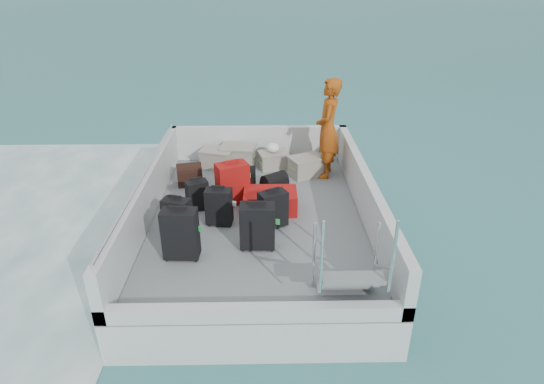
{
  "coord_description": "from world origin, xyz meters",
  "views": [
    {
      "loc": [
        0.12,
        -6.42,
        4.22
      ],
      "look_at": [
        0.24,
        0.08,
        1.0
      ],
      "focal_mm": 30.0,
      "sensor_mm": 36.0,
      "label": 1
    }
  ],
  "objects": [
    {
      "name": "white_bag",
      "position": [
        0.3,
        1.92,
        1.02
      ],
      "size": [
        0.24,
        0.24,
        0.18
      ],
      "primitive_type": "ellipsoid",
      "color": "white",
      "rests_on": "crate_2"
    },
    {
      "name": "suitcase_6",
      "position": [
        0.02,
        -0.93,
        0.96
      ],
      "size": [
        0.5,
        0.3,
        0.67
      ],
      "primitive_type": "cube",
      "rotation": [
        0.0,
        0.0,
        -0.03
      ],
      "color": "black",
      "rests_on": "deck"
    },
    {
      "name": "crate_0",
      "position": [
        -0.81,
        1.97,
        0.8
      ],
      "size": [
        0.68,
        0.56,
        0.36
      ],
      "primitive_type": "cube",
      "rotation": [
        0.0,
        0.0,
        -0.29
      ],
      "color": "gray",
      "rests_on": "deck"
    },
    {
      "name": "crate_1",
      "position": [
        -0.4,
        2.06,
        0.82
      ],
      "size": [
        0.71,
        0.55,
        0.39
      ],
      "primitive_type": "cube",
      "rotation": [
        0.0,
        0.0,
        -0.17
      ],
      "color": "gray",
      "rests_on": "deck"
    },
    {
      "name": "duffel_2",
      "position": [
        0.3,
        0.72,
        0.78
      ],
      "size": [
        0.52,
        0.49,
        0.32
      ],
      "primitive_type": null,
      "rotation": [
        0.0,
        0.0,
        0.61
      ],
      "color": "black",
      "rests_on": "deck"
    },
    {
      "name": "suitcase_2",
      "position": [
        -0.98,
        0.22,
        0.87
      ],
      "size": [
        0.4,
        0.33,
        0.51
      ],
      "primitive_type": "cube",
      "rotation": [
        0.0,
        0.0,
        0.41
      ],
      "color": "black",
      "rests_on": "deck"
    },
    {
      "name": "ground",
      "position": [
        0.0,
        0.0,
        0.0
      ],
      "size": [
        160.0,
        160.0,
        0.0
      ],
      "primitive_type": "plane",
      "color": "#1B5860",
      "rests_on": "ground"
    },
    {
      "name": "suitcase_0",
      "position": [
        -1.02,
        -1.17,
        0.99
      ],
      "size": [
        0.49,
        0.3,
        0.73
      ],
      "primitive_type": "cube",
      "rotation": [
        0.0,
        0.0,
        -0.06
      ],
      "color": "black",
      "rests_on": "deck"
    },
    {
      "name": "suitcase_7",
      "position": [
        0.25,
        -0.36,
        0.91
      ],
      "size": [
        0.48,
        0.4,
        0.59
      ],
      "primitive_type": "cube",
      "rotation": [
        0.0,
        0.0,
        0.47
      ],
      "color": "black",
      "rests_on": "deck"
    },
    {
      "name": "suitcase_4",
      "position": [
        -0.58,
        -0.26,
        0.92
      ],
      "size": [
        0.42,
        0.28,
        0.59
      ],
      "primitive_type": "cube",
      "rotation": [
        0.0,
        0.0,
        -0.1
      ],
      "color": "black",
      "rests_on": "deck"
    },
    {
      "name": "duffel_1",
      "position": [
        -0.28,
        1.04,
        0.78
      ],
      "size": [
        0.48,
        0.3,
        0.32
      ],
      "primitive_type": null,
      "rotation": [
        0.0,
        0.0,
        0.01
      ],
      "color": "black",
      "rests_on": "deck"
    },
    {
      "name": "deck_fittings",
      "position": [
        0.35,
        -0.32,
        0.99
      ],
      "size": [
        3.6,
        5.0,
        0.9
      ],
      "color": "#B8BCBC",
      "rests_on": "deck"
    },
    {
      "name": "duffel_0",
      "position": [
        -1.25,
        1.2,
        0.78
      ],
      "size": [
        0.5,
        0.39,
        0.32
      ],
      "primitive_type": null,
      "rotation": [
        0.0,
        0.0,
        0.21
      ],
      "color": "black",
      "rests_on": "deck"
    },
    {
      "name": "suitcase_8",
      "position": [
        0.22,
        0.18,
        0.79
      ],
      "size": [
        0.87,
        0.58,
        0.34
      ],
      "primitive_type": "cube",
      "rotation": [
        0.0,
        0.0,
        1.56
      ],
      "color": "maroon",
      "rests_on": "deck"
    },
    {
      "name": "passenger",
      "position": [
        1.3,
        1.57,
        1.55
      ],
      "size": [
        0.57,
        0.76,
        1.86
      ],
      "primitive_type": "imported",
      "rotation": [
        0.0,
        0.0,
        -1.76
      ],
      "color": "#DA5D14",
      "rests_on": "deck"
    },
    {
      "name": "deck",
      "position": [
        0.0,
        0.0,
        0.61
      ],
      "size": [
        3.3,
        4.7,
        0.02
      ],
      "primitive_type": "cube",
      "color": "gray",
      "rests_on": "ferry_hull"
    },
    {
      "name": "suitcase_5",
      "position": [
        -0.41,
        0.45,
        0.98
      ],
      "size": [
        0.6,
        0.49,
        0.72
      ],
      "primitive_type": "cube",
      "rotation": [
        0.0,
        0.0,
        0.42
      ],
      "color": "maroon",
      "rests_on": "deck"
    },
    {
      "name": "crate_3",
      "position": [
        0.92,
        1.54,
        0.8
      ],
      "size": [
        0.7,
        0.61,
        0.35
      ],
      "primitive_type": "cube",
      "rotation": [
        0.0,
        0.0,
        0.43
      ],
      "color": "gray",
      "rests_on": "deck"
    },
    {
      "name": "suitcase_1",
      "position": [
        -1.17,
        -0.58,
        0.92
      ],
      "size": [
        0.44,
        0.33,
        0.59
      ],
      "primitive_type": "cube",
      "rotation": [
        0.0,
        0.0,
        -0.3
      ],
      "color": "black",
      "rests_on": "deck"
    },
    {
      "name": "ferry_hull",
      "position": [
        0.0,
        0.0,
        0.3
      ],
      "size": [
        3.6,
        5.0,
        0.6
      ],
      "primitive_type": "cube",
      "color": "silver",
      "rests_on": "ground"
    },
    {
      "name": "crate_2",
      "position": [
        0.3,
        1.92,
        0.78
      ],
      "size": [
        0.59,
        0.48,
        0.31
      ],
      "primitive_type": "cube",
      "rotation": [
        0.0,
        0.0,
        0.25
      ],
      "color": "gray",
      "rests_on": "deck"
    },
    {
      "name": "yellow_bag",
      "position": [
        1.18,
        2.03,
        0.73
      ],
      "size": [
        0.28,
        0.26,
        0.22
      ],
      "primitive_type": "ellipsoid",
      "color": "yellow",
      "rests_on": "deck"
    }
  ]
}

